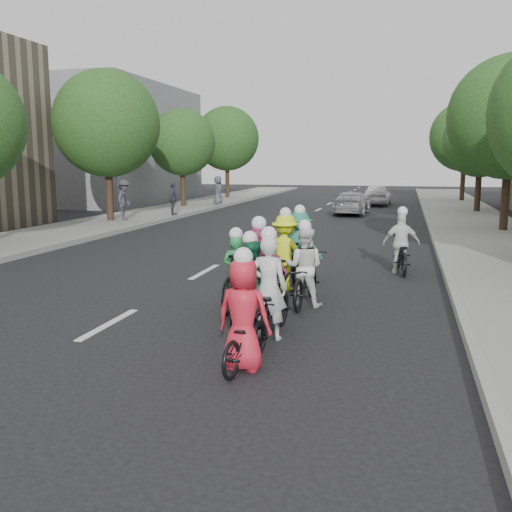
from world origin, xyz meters
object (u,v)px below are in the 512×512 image
at_px(spectator_2, 218,190).
at_px(cyclist_2, 285,260).
at_px(cyclist_3, 259,283).
at_px(cyclist_5, 237,278).
at_px(cyclist_8, 401,250).
at_px(follow_car_lead, 352,203).
at_px(spectator_1, 173,199).
at_px(cyclist_0, 270,301).
at_px(follow_car_trail, 377,194).
at_px(cyclist_1, 251,292).
at_px(cyclist_6, 305,275).
at_px(cyclist_7, 300,252).
at_px(spectator_0, 124,200).
at_px(cyclist_4, 245,327).

bearing_deg(spectator_2, cyclist_2, -177.69).
relative_size(cyclist_3, cyclist_5, 1.01).
height_order(cyclist_8, spectator_2, spectator_2).
bearing_deg(follow_car_lead, cyclist_5, 91.32).
distance_m(cyclist_3, spectator_1, 19.20).
relative_size(cyclist_0, follow_car_lead, 0.47).
bearing_deg(follow_car_trail, spectator_2, 24.81).
distance_m(cyclist_1, cyclist_6, 1.97).
relative_size(cyclist_1, spectator_2, 1.00).
distance_m(cyclist_0, follow_car_lead, 22.37).
bearing_deg(cyclist_8, cyclist_1, 59.86).
relative_size(cyclist_7, follow_car_lead, 0.44).
xyz_separation_m(follow_car_lead, follow_car_trail, (1.00, 7.10, 0.09)).
xyz_separation_m(follow_car_lead, spectator_1, (-8.50, -4.48, 0.38)).
bearing_deg(spectator_0, cyclist_3, -153.48).
bearing_deg(cyclist_1, follow_car_trail, -83.24).
height_order(cyclist_3, cyclist_8, cyclist_3).
distance_m(cyclist_2, cyclist_5, 2.01).
bearing_deg(cyclist_3, follow_car_trail, -96.35).
relative_size(cyclist_6, spectator_1, 1.17).
bearing_deg(spectator_2, cyclist_4, 179.40).
bearing_deg(cyclist_0, cyclist_8, -103.58).
xyz_separation_m(cyclist_1, follow_car_lead, (-0.30, 21.99, -0.03)).
bearing_deg(follow_car_lead, cyclist_1, 92.96).
relative_size(cyclist_8, follow_car_trail, 0.48).
height_order(cyclist_1, cyclist_2, cyclist_2).
distance_m(cyclist_1, follow_car_trail, 29.10).
relative_size(cyclist_4, follow_car_lead, 0.40).
bearing_deg(spectator_1, cyclist_7, -160.37).
xyz_separation_m(cyclist_7, follow_car_lead, (-0.41, 17.96, -0.11)).
distance_m(cyclist_0, follow_car_trail, 29.46).
distance_m(cyclist_4, cyclist_6, 3.71).
height_order(cyclist_1, cyclist_6, cyclist_6).
relative_size(cyclist_1, follow_car_trail, 0.43).
xyz_separation_m(cyclist_2, cyclist_3, (0.09, -2.71, 0.03)).
distance_m(cyclist_4, spectator_0, 19.67).
bearing_deg(cyclist_5, spectator_0, -53.13).
bearing_deg(cyclist_5, spectator_1, -61.30).
bearing_deg(follow_car_lead, spectator_0, 38.51).
bearing_deg(cyclist_0, spectator_0, -50.85).
bearing_deg(cyclist_7, spectator_1, -54.85).
relative_size(cyclist_1, follow_car_lead, 0.42).
bearing_deg(cyclist_5, cyclist_4, 110.26).
bearing_deg(follow_car_lead, cyclist_6, 94.74).
distance_m(cyclist_2, cyclist_7, 0.87).
xyz_separation_m(cyclist_0, cyclist_8, (2.01, 6.16, -0.00)).
relative_size(cyclist_0, follow_car_trail, 0.48).
bearing_deg(cyclist_2, follow_car_trail, -80.02).
bearing_deg(spectator_1, follow_car_trail, -53.18).
bearing_deg(spectator_0, spectator_1, -33.72).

